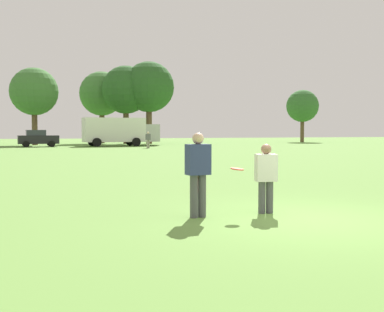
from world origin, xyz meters
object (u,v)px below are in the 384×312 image
(player_defender, at_px, (266,175))
(bystander_far_jogger, at_px, (148,139))
(traffic_cone, at_px, (198,184))
(parked_car_center, at_px, (38,138))
(box_truck, at_px, (119,131))
(frisbee, at_px, (237,169))
(player_thrower, at_px, (198,170))

(player_defender, height_order, bystander_far_jogger, bystander_far_jogger)
(traffic_cone, bearing_deg, parked_car_center, 96.03)
(box_truck, distance_m, bystander_far_jogger, 7.81)
(frisbee, distance_m, bystander_far_jogger, 37.19)
(frisbee, relative_size, traffic_cone, 0.57)
(player_defender, bearing_deg, bystander_far_jogger, 80.83)
(frisbee, bearing_deg, player_defender, 6.97)
(traffic_cone, relative_size, box_truck, 0.06)
(frisbee, xyz_separation_m, bystander_far_jogger, (6.60, 36.60, -0.03))
(player_thrower, height_order, box_truck, box_truck)
(player_thrower, bearing_deg, traffic_cone, 70.77)
(player_thrower, height_order, bystander_far_jogger, player_thrower)
(player_defender, height_order, parked_car_center, parked_car_center)
(player_defender, relative_size, parked_car_center, 0.34)
(player_defender, xyz_separation_m, box_truck, (4.33, 44.13, 0.93))
(player_thrower, relative_size, bystander_far_jogger, 1.03)
(player_thrower, xyz_separation_m, frisbee, (0.81, -0.09, 0.00))
(player_defender, bearing_deg, parked_car_center, 95.79)
(player_thrower, distance_m, traffic_cone, 4.04)
(frisbee, height_order, traffic_cone, frisbee)
(player_thrower, bearing_deg, box_truck, 82.45)
(box_truck, bearing_deg, parked_car_center, 178.79)
(traffic_cone, height_order, box_truck, box_truck)
(bystander_far_jogger, bearing_deg, player_defender, -99.17)
(player_thrower, height_order, parked_car_center, parked_car_center)
(frisbee, bearing_deg, traffic_cone, 82.66)
(traffic_cone, height_order, bystander_far_jogger, bystander_far_jogger)
(player_defender, bearing_deg, box_truck, 84.39)
(player_thrower, distance_m, player_defender, 1.52)
(traffic_cone, bearing_deg, bystander_far_jogger, 79.45)
(player_thrower, xyz_separation_m, player_defender, (1.51, -0.01, -0.14))
(player_thrower, height_order, traffic_cone, player_thrower)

